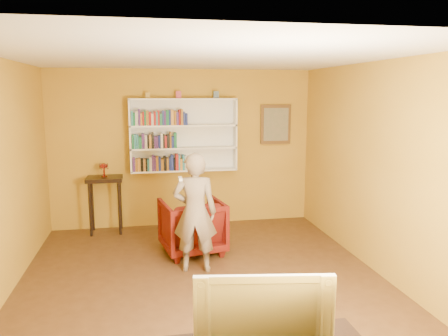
{
  "coord_description": "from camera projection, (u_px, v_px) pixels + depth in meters",
  "views": [
    {
      "loc": [
        -0.69,
        -5.01,
        2.3
      ],
      "look_at": [
        0.39,
        0.75,
        1.29
      ],
      "focal_mm": 35.0,
      "sensor_mm": 36.0,
      "label": 1
    }
  ],
  "objects": [
    {
      "name": "room_shell",
      "position": [
        203.0,
        202.0,
        5.2
      ],
      "size": [
        5.3,
        5.8,
        2.88
      ],
      "color": "#432A15",
      "rests_on": "ground"
    },
    {
      "name": "bookshelf",
      "position": [
        183.0,
        135.0,
        7.43
      ],
      "size": [
        1.8,
        0.29,
        1.23
      ],
      "color": "white",
      "rests_on": "room_shell"
    },
    {
      "name": "books_row_lower",
      "position": [
        161.0,
        164.0,
        7.34
      ],
      "size": [
        0.9,
        0.19,
        0.27
      ],
      "color": "#4A2674",
      "rests_on": "bookshelf"
    },
    {
      "name": "books_row_middle",
      "position": [
        155.0,
        141.0,
        7.25
      ],
      "size": [
        0.73,
        0.19,
        0.26
      ],
      "color": "#176940",
      "rests_on": "bookshelf"
    },
    {
      "name": "books_row_upper",
      "position": [
        159.0,
        118.0,
        7.21
      ],
      "size": [
        0.92,
        0.19,
        0.26
      ],
      "color": "teal",
      "rests_on": "bookshelf"
    },
    {
      "name": "ornament_left",
      "position": [
        148.0,
        95.0,
        7.15
      ],
      "size": [
        0.07,
        0.07,
        0.1
      ],
      "primitive_type": "cube",
      "color": "#A98930",
      "rests_on": "bookshelf"
    },
    {
      "name": "ornament_centre",
      "position": [
        178.0,
        95.0,
        7.24
      ],
      "size": [
        0.09,
        0.09,
        0.12
      ],
      "primitive_type": "cube",
      "color": "#AD3950",
      "rests_on": "bookshelf"
    },
    {
      "name": "ornament_right",
      "position": [
        216.0,
        95.0,
        7.36
      ],
      "size": [
        0.09,
        0.09,
        0.12
      ],
      "primitive_type": "cube",
      "color": "#475C76",
      "rests_on": "bookshelf"
    },
    {
      "name": "framed_painting",
      "position": [
        276.0,
        124.0,
        7.75
      ],
      "size": [
        0.55,
        0.05,
        0.7
      ],
      "color": "#523617",
      "rests_on": "room_shell"
    },
    {
      "name": "console_table",
      "position": [
        105.0,
        187.0,
        7.17
      ],
      "size": [
        0.58,
        0.44,
        0.94
      ],
      "color": "black",
      "rests_on": "ground"
    },
    {
      "name": "ruby_lustre",
      "position": [
        104.0,
        167.0,
        7.12
      ],
      "size": [
        0.14,
        0.14,
        0.23
      ],
      "color": "maroon",
      "rests_on": "console_table"
    },
    {
      "name": "armchair",
      "position": [
        192.0,
        226.0,
        6.34
      ],
      "size": [
        0.98,
        1.0,
        0.79
      ],
      "primitive_type": "imported",
      "rotation": [
        0.0,
        0.0,
        3.32
      ],
      "color": "#470605",
      "rests_on": "ground"
    },
    {
      "name": "person",
      "position": [
        195.0,
        212.0,
        5.62
      ],
      "size": [
        0.63,
        0.47,
        1.56
      ],
      "primitive_type": "imported",
      "rotation": [
        0.0,
        0.0,
        2.96
      ],
      "color": "#796959",
      "rests_on": "ground"
    },
    {
      "name": "game_remote",
      "position": [
        180.0,
        179.0,
        5.2
      ],
      "size": [
        0.04,
        0.15,
        0.04
      ],
      "primitive_type": "cube",
      "color": "white",
      "rests_on": "person"
    },
    {
      "name": "television",
      "position": [
        262.0,
        307.0,
        3.07
      ],
      "size": [
        0.97,
        0.27,
        0.55
      ],
      "primitive_type": "imported",
      "rotation": [
        0.0,
        0.0,
        -0.15
      ],
      "color": "black",
      "rests_on": "tv_cabinet"
    }
  ]
}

